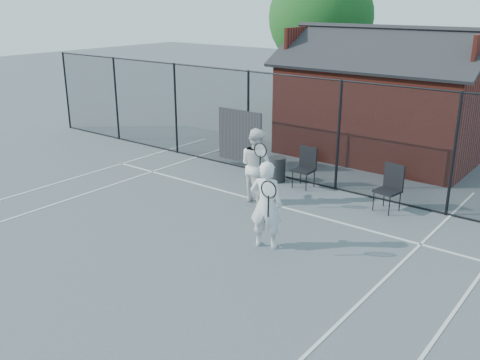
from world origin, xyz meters
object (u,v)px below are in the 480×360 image
Objects in this scene: player_back at (257,165)px; chair_left at (304,168)px; player_front at (266,205)px; waste_bin at (277,169)px; clubhouse at (383,107)px; chair_right at (388,189)px.

player_back is 1.75m from chair_left.
player_front is 2.68× the size of waste_bin.
player_back reaches higher than player_front.
clubhouse reaches higher than player_back.
player_back reaches higher than waste_bin.
player_back is at bearing 130.30° from player_front.
chair_right is at bearing 25.93° from player_back.
clubhouse is 9.24× the size of waste_bin.
player_back is at bearing -143.43° from chair_right.
chair_left is (0.40, 1.65, -0.42)m from player_back.
chair_left is 1.56× the size of waste_bin.
player_back is at bearing -73.94° from waste_bin.
chair_right is (1.19, 3.47, -0.38)m from player_front.
player_back is 2.74× the size of waste_bin.
chair_right is (2.52, -0.23, 0.02)m from chair_left.
chair_left is at bearing -174.63° from chair_right.
player_front is at bearing -98.37° from chair_right.
chair_left is at bearing 109.75° from player_front.
clubhouse is 6.13m from player_back.
player_back is at bearing -96.48° from clubhouse.
waste_bin is (-2.21, 3.70, -0.59)m from player_front.
chair_left is 0.97× the size of chair_right.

